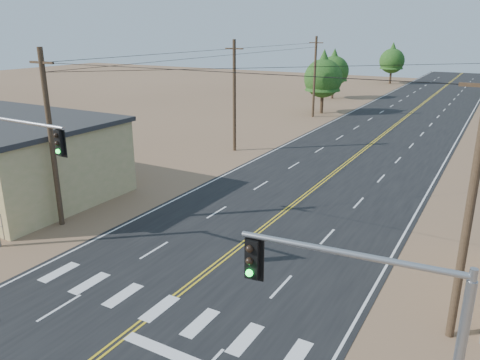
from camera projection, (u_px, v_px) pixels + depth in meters
The scene contains 10 objects.
road at pixel (335, 172), 37.26m from camera, with size 15.00×200.00×0.02m, color black.
utility_pole_left_near at pixel (51, 139), 25.76m from camera, with size 1.80×0.30×10.00m.
utility_pole_left_mid at pixel (234, 95), 42.28m from camera, with size 1.80×0.30×10.00m.
utility_pole_left_far at pixel (315, 76), 58.80m from camera, with size 1.80×0.30×10.00m.
utility_pole_right_near at pixel (470, 208), 15.86m from camera, with size 1.80×0.30×10.00m.
signal_mast_left at pixel (6, 162), 22.13m from camera, with size 6.35×0.53×7.16m.
signal_mast_right at pixel (388, 344), 10.17m from camera, with size 4.96×0.81×6.52m.
tree_left_near at pixel (323, 74), 61.44m from camera, with size 5.03×5.03×8.38m.
tree_left_mid at pixel (334, 68), 74.70m from camera, with size 4.76×4.76×7.93m.
tree_left_far at pixel (392, 58), 95.03m from camera, with size 4.96×4.96×8.27m.
Camera 1 is at (11.03, -4.73, 10.92)m, focal length 35.00 mm.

